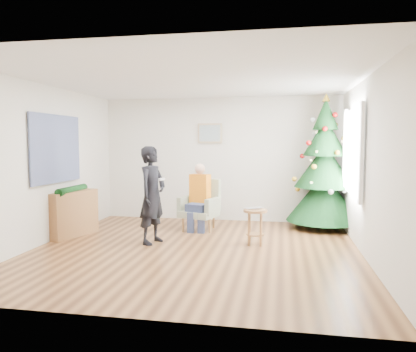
% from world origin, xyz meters
% --- Properties ---
extents(floor, '(5.00, 5.00, 0.00)m').
position_xyz_m(floor, '(0.00, 0.00, 0.00)').
color(floor, brown).
rests_on(floor, ground).
extents(ceiling, '(5.00, 5.00, 0.00)m').
position_xyz_m(ceiling, '(0.00, 0.00, 2.60)').
color(ceiling, white).
rests_on(ceiling, wall_back).
extents(wall_back, '(5.00, 0.00, 5.00)m').
position_xyz_m(wall_back, '(0.00, 2.50, 1.30)').
color(wall_back, silver).
rests_on(wall_back, floor).
extents(wall_front, '(5.00, 0.00, 5.00)m').
position_xyz_m(wall_front, '(0.00, -2.50, 1.30)').
color(wall_front, silver).
rests_on(wall_front, floor).
extents(wall_left, '(0.00, 5.00, 5.00)m').
position_xyz_m(wall_left, '(-2.50, 0.00, 1.30)').
color(wall_left, silver).
rests_on(wall_left, floor).
extents(wall_right, '(0.00, 5.00, 5.00)m').
position_xyz_m(wall_right, '(2.50, 0.00, 1.30)').
color(wall_right, silver).
rests_on(wall_right, floor).
extents(window_panel, '(0.04, 1.30, 1.40)m').
position_xyz_m(window_panel, '(2.47, 1.00, 1.50)').
color(window_panel, white).
rests_on(window_panel, wall_right).
extents(curtains, '(0.05, 1.75, 1.50)m').
position_xyz_m(curtains, '(2.44, 1.00, 1.50)').
color(curtains, white).
rests_on(curtains, wall_right).
extents(christmas_tree, '(1.43, 1.43, 2.59)m').
position_xyz_m(christmas_tree, '(2.12, 2.06, 1.17)').
color(christmas_tree, '#3F2816').
rests_on(christmas_tree, floor).
extents(stool, '(0.38, 0.38, 0.58)m').
position_xyz_m(stool, '(0.90, 0.49, 0.30)').
color(stool, brown).
rests_on(stool, floor).
extents(laptop, '(0.38, 0.35, 0.03)m').
position_xyz_m(laptop, '(0.90, 0.49, 0.59)').
color(laptop, silver).
rests_on(laptop, stool).
extents(armchair, '(0.79, 0.77, 0.96)m').
position_xyz_m(armchair, '(-0.21, 1.48, 0.35)').
color(armchair, gray).
rests_on(armchair, floor).
extents(seated_person, '(0.45, 0.59, 1.25)m').
position_xyz_m(seated_person, '(-0.23, 1.44, 0.64)').
color(seated_person, navy).
rests_on(seated_person, armchair).
extents(standing_man, '(0.53, 0.67, 1.60)m').
position_xyz_m(standing_man, '(-0.77, 0.31, 0.80)').
color(standing_man, black).
rests_on(standing_man, floor).
extents(game_controller, '(0.07, 0.13, 0.04)m').
position_xyz_m(game_controller, '(-0.60, 0.28, 1.06)').
color(game_controller, white).
rests_on(game_controller, standing_man).
extents(console, '(0.55, 1.04, 0.80)m').
position_xyz_m(console, '(-2.33, 0.54, 0.40)').
color(console, brown).
rests_on(console, floor).
extents(garland, '(0.14, 0.90, 0.14)m').
position_xyz_m(garland, '(-2.33, 0.54, 0.82)').
color(garland, black).
rests_on(garland, console).
extents(tapestry, '(0.03, 1.50, 1.15)m').
position_xyz_m(tapestry, '(-2.46, 0.30, 1.55)').
color(tapestry, black).
rests_on(tapestry, wall_left).
extents(framed_picture, '(0.52, 0.05, 0.42)m').
position_xyz_m(framed_picture, '(-0.20, 2.46, 1.85)').
color(framed_picture, tan).
rests_on(framed_picture, wall_back).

